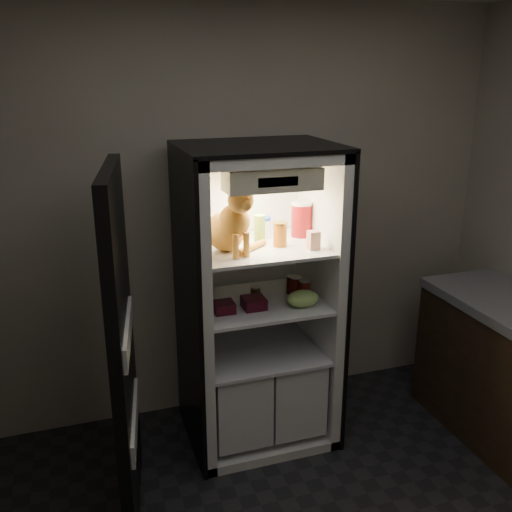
% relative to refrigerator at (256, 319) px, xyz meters
% --- Properties ---
extents(room_shell, '(3.60, 3.60, 3.60)m').
position_rel_refrigerator_xyz_m(room_shell, '(0.00, -1.38, 0.83)').
color(room_shell, white).
rests_on(room_shell, floor).
extents(refrigerator, '(0.90, 0.72, 1.88)m').
position_rel_refrigerator_xyz_m(refrigerator, '(0.00, 0.00, 0.00)').
color(refrigerator, white).
rests_on(refrigerator, floor).
extents(fridge_door, '(0.19, 0.87, 1.85)m').
position_rel_refrigerator_xyz_m(fridge_door, '(-0.85, -0.42, 0.12)').
color(fridge_door, black).
rests_on(fridge_door, floor).
extents(tabby_cat, '(0.38, 0.42, 0.43)m').
position_rel_refrigerator_xyz_m(tabby_cat, '(-0.19, -0.13, 0.66)').
color(tabby_cat, '#B16216').
rests_on(tabby_cat, refrigerator).
extents(parmesan_shaker, '(0.07, 0.07, 0.17)m').
position_rel_refrigerator_xyz_m(parmesan_shaker, '(0.01, -0.02, 0.59)').
color(parmesan_shaker, '#227E2F').
rests_on(parmesan_shaker, refrigerator).
extents(mayo_tub, '(0.09, 0.09, 0.13)m').
position_rel_refrigerator_xyz_m(mayo_tub, '(0.07, 0.09, 0.56)').
color(mayo_tub, white).
rests_on(mayo_tub, refrigerator).
extents(salsa_jar, '(0.08, 0.08, 0.14)m').
position_rel_refrigerator_xyz_m(salsa_jar, '(0.11, -0.11, 0.57)').
color(salsa_jar, '#9A170E').
rests_on(salsa_jar, refrigerator).
extents(pepper_jar, '(0.13, 0.13, 0.22)m').
position_rel_refrigerator_xyz_m(pepper_jar, '(0.31, 0.05, 0.61)').
color(pepper_jar, maroon).
rests_on(pepper_jar, refrigerator).
extents(cream_carton, '(0.06, 0.06, 0.11)m').
position_rel_refrigerator_xyz_m(cream_carton, '(0.27, -0.23, 0.55)').
color(cream_carton, silver).
rests_on(cream_carton, refrigerator).
extents(soda_can_a, '(0.06, 0.06, 0.12)m').
position_rel_refrigerator_xyz_m(soda_can_a, '(0.23, -0.01, 0.21)').
color(soda_can_a, black).
rests_on(soda_can_a, refrigerator).
extents(soda_can_b, '(0.08, 0.08, 0.14)m').
position_rel_refrigerator_xyz_m(soda_can_b, '(0.22, -0.09, 0.22)').
color(soda_can_b, black).
rests_on(soda_can_b, refrigerator).
extents(soda_can_c, '(0.07, 0.07, 0.13)m').
position_rel_refrigerator_xyz_m(soda_can_c, '(0.26, -0.15, 0.21)').
color(soda_can_c, black).
rests_on(soda_can_c, refrigerator).
extents(condiment_jar, '(0.06, 0.06, 0.08)m').
position_rel_refrigerator_xyz_m(condiment_jar, '(-0.02, -0.03, 0.19)').
color(condiment_jar, '#513517').
rests_on(condiment_jar, refrigerator).
extents(grape_bag, '(0.19, 0.14, 0.10)m').
position_rel_refrigerator_xyz_m(grape_bag, '(0.22, -0.22, 0.20)').
color(grape_bag, '#9CC45B').
rests_on(grape_bag, refrigerator).
extents(berry_box_left, '(0.12, 0.12, 0.06)m').
position_rel_refrigerator_xyz_m(berry_box_left, '(-0.25, -0.16, 0.18)').
color(berry_box_left, '#550E1D').
rests_on(berry_box_left, refrigerator).
extents(berry_box_right, '(0.13, 0.13, 0.07)m').
position_rel_refrigerator_xyz_m(berry_box_right, '(-0.07, -0.16, 0.18)').
color(berry_box_right, '#550E1D').
rests_on(berry_box_right, refrigerator).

